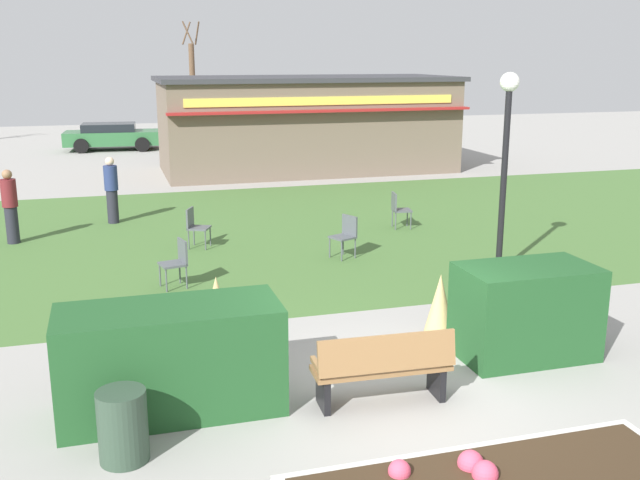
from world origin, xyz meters
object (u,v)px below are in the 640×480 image
at_px(cafe_chair_north, 177,259).
at_px(person_strolling, 10,206).
at_px(food_kiosk, 306,124).
at_px(tree_left_bg, 193,89).
at_px(lamppost_mid, 506,149).
at_px(person_standing, 112,190).
at_px(cafe_chair_center, 195,224).
at_px(parked_car_center_slot, 230,132).
at_px(cafe_chair_east, 398,207).
at_px(cafe_chair_west, 346,233).
at_px(trash_bin, 123,426).
at_px(park_bench, 383,368).
at_px(parked_car_west_slot, 112,136).

relative_size(cafe_chair_north, person_strolling, 0.53).
bearing_deg(person_strolling, food_kiosk, 144.01).
bearing_deg(tree_left_bg, lamppost_mid, -83.75).
height_order(cafe_chair_north, person_standing, person_standing).
xyz_separation_m(cafe_chair_center, parked_car_center_slot, (3.87, 18.58, 0.12)).
xyz_separation_m(food_kiosk, cafe_chair_north, (-6.04, -13.13, -1.19)).
height_order(cafe_chair_east, person_standing, person_standing).
xyz_separation_m(lamppost_mid, cafe_chair_west, (-2.52, 1.93, -1.92)).
bearing_deg(cafe_chair_north, food_kiosk, 65.32).
bearing_deg(trash_bin, person_standing, 89.55).
bearing_deg(lamppost_mid, person_standing, 136.92).
bearing_deg(cafe_chair_north, lamppost_mid, -7.82).
bearing_deg(cafe_chair_west, park_bench, -104.42).
distance_m(cafe_chair_west, cafe_chair_east, 3.03).
relative_size(food_kiosk, person_standing, 6.34).
bearing_deg(parked_car_west_slot, person_strolling, -98.20).
bearing_deg(parked_car_west_slot, food_kiosk, -50.26).
relative_size(cafe_chair_west, cafe_chair_east, 1.00).
xyz_separation_m(person_strolling, tree_left_bg, (6.58, 20.55, 1.68)).
distance_m(trash_bin, cafe_chair_north, 5.98).
bearing_deg(parked_car_center_slot, lamppost_mid, -85.90).
bearing_deg(trash_bin, parked_car_west_slot, 89.32).
bearing_deg(lamppost_mid, tree_left_bg, 96.25).
xyz_separation_m(food_kiosk, person_standing, (-7.09, -7.27, -0.86)).
xyz_separation_m(cafe_chair_north, parked_car_west_slot, (-0.82, 21.38, 0.12)).
relative_size(trash_bin, cafe_chair_east, 0.88).
height_order(parked_car_west_slot, parked_car_center_slot, same).
bearing_deg(cafe_chair_west, parked_car_west_slot, 102.30).
bearing_deg(tree_left_bg, parked_car_center_slot, -70.82).
height_order(lamppost_mid, cafe_chair_east, lamppost_mid).
distance_m(food_kiosk, person_standing, 10.18).
distance_m(park_bench, lamppost_mid, 6.53).
bearing_deg(cafe_chair_center, parked_car_center_slot, 78.23).
distance_m(cafe_chair_west, cafe_chair_north, 3.77).
height_order(person_strolling, parked_car_west_slot, person_strolling).
bearing_deg(cafe_chair_north, person_standing, 100.14).
distance_m(cafe_chair_west, parked_car_west_slot, 20.77).
xyz_separation_m(park_bench, person_strolling, (-5.20, 9.79, 0.38)).
height_order(trash_bin, parked_car_center_slot, parked_car_center_slot).
bearing_deg(person_standing, tree_left_bg, -160.01).
relative_size(lamppost_mid, parked_car_center_slot, 0.92).
bearing_deg(trash_bin, tree_left_bg, 81.77).
xyz_separation_m(cafe_chair_west, person_strolling, (-6.88, 3.26, 0.33)).
bearing_deg(park_bench, cafe_chair_north, 109.50).
bearing_deg(food_kiosk, cafe_chair_west, -101.40).
bearing_deg(cafe_chair_east, cafe_chair_north, -149.98).
distance_m(lamppost_mid, trash_bin, 9.07).
xyz_separation_m(lamppost_mid, parked_car_west_slot, (-6.94, 22.22, -1.80)).
distance_m(cafe_chair_east, parked_car_west_slot, 19.22).
distance_m(park_bench, trash_bin, 3.10).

